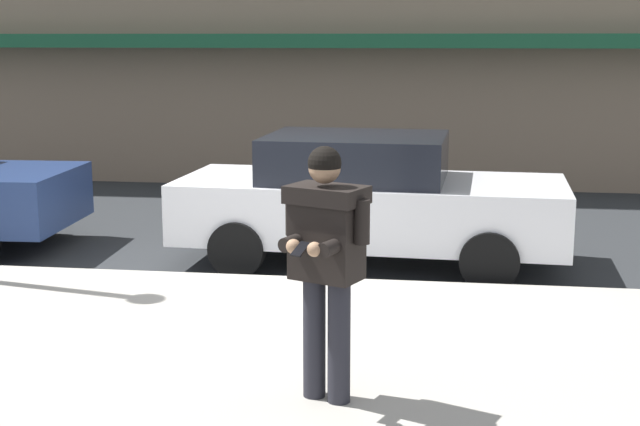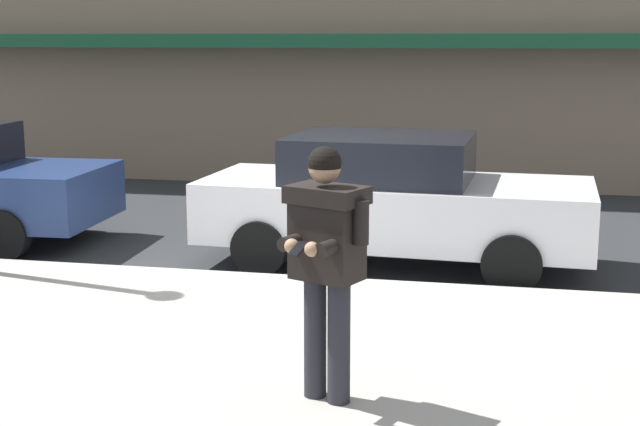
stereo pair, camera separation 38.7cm
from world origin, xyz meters
name	(u,v)px [view 1 (the left image)]	position (x,y,z in m)	size (l,w,h in m)	color
ground_plane	(262,282)	(0.00, 0.00, 0.00)	(80.00, 80.00, 0.00)	#2B2D30
sidewalk	(314,377)	(1.00, -2.85, 0.07)	(32.00, 5.30, 0.14)	#A8A399
curb_paint_line	(352,284)	(1.00, 0.05, 0.00)	(28.00, 0.12, 0.01)	silver
parked_sedan_mid	(367,199)	(1.08, 0.99, 0.79)	(4.59, 2.10, 1.54)	silver
man_texting_on_phone	(326,246)	(1.17, -3.43, 1.25)	(0.61, 0.65, 1.81)	#23232B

